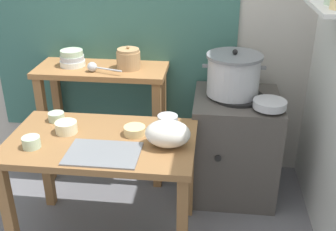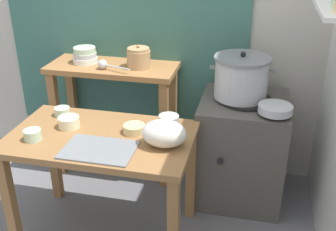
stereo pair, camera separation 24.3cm
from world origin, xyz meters
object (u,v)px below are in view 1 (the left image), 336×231
clay_pot (128,59)px  prep_bowl_1 (56,116)px  prep_table (103,155)px  stove_block (234,145)px  wide_pan (270,104)px  back_shelf_table (103,95)px  steamer_pot (233,74)px  serving_tray (103,153)px  plastic_bag (168,134)px  prep_bowl_4 (135,130)px  bowl_stack_enamel (72,58)px  prep_bowl_2 (168,120)px  ladle (94,67)px  prep_bowl_3 (66,127)px  prep_bowl_0 (31,142)px

clay_pot → prep_bowl_1: bearing=-124.2°
prep_table → stove_block: bearing=37.1°
wide_pan → back_shelf_table: bearing=165.2°
steamer_pot → serving_tray: size_ratio=1.07×
plastic_bag → wide_pan: plastic_bag is taller
stove_block → prep_bowl_4: 0.90m
prep_table → bowl_stack_enamel: 0.93m
back_shelf_table → prep_bowl_1: bearing=-106.5°
prep_bowl_2 → prep_bowl_4: (-0.18, -0.14, -0.01)m
prep_table → prep_bowl_2: prep_bowl_2 is taller
serving_tray → ladle: bearing=108.2°
steamer_pot → serving_tray: bearing=-131.7°
back_shelf_table → prep_bowl_4: size_ratio=7.43×
wide_pan → prep_bowl_2: (-0.64, -0.21, -0.05)m
steamer_pot → prep_bowl_2: (-0.40, -0.42, -0.17)m
serving_tray → plastic_bag: (0.34, 0.13, 0.07)m
bowl_stack_enamel → prep_bowl_1: bearing=-83.9°
clay_pot → plastic_bag: clay_pot is taller
clay_pot → prep_bowl_2: size_ratio=1.36×
prep_bowl_4 → ladle: bearing=125.0°
steamer_pot → ladle: (-0.98, 0.01, 0.01)m
steamer_pot → prep_bowl_3: bearing=-150.1°
wide_pan → prep_bowl_0: 1.48m
back_shelf_table → clay_pot: (0.21, 0.00, 0.29)m
prep_bowl_0 → wide_pan: bearing=22.5°
stove_block → back_shelf_table: bearing=172.6°
prep_bowl_2 → prep_bowl_3: 0.61m
stove_block → serving_tray: stove_block is taller
steamer_pot → prep_bowl_1: steamer_pot is taller
stove_block → prep_bowl_3: prep_bowl_3 is taller
plastic_bag → prep_bowl_4: 0.24m
serving_tray → prep_bowl_2: bearing=51.0°
prep_bowl_3 → prep_bowl_4: 0.41m
bowl_stack_enamel → serving_tray: size_ratio=0.46×
prep_bowl_1 → prep_bowl_2: bearing=0.8°
prep_bowl_4 → prep_bowl_2: bearing=37.2°
stove_block → steamer_pot: size_ratio=1.82×
steamer_pot → prep_table: bearing=-140.6°
clay_pot → prep_bowl_0: bearing=-113.5°
prep_table → stove_block: 1.04m
serving_tray → bowl_stack_enamel: bearing=116.4°
plastic_bag → prep_bowl_1: plastic_bag is taller
prep_bowl_4 → plastic_bag: bearing=-28.3°
wide_pan → prep_bowl_0: wide_pan is taller
steamer_pot → wide_pan: bearing=-41.4°
wide_pan → prep_bowl_0: size_ratio=2.14×
prep_bowl_0 → serving_tray: bearing=-4.0°
steamer_pot → bowl_stack_enamel: 1.18m
clay_pot → prep_bowl_3: size_ratio=1.31×
back_shelf_table → clay_pot: bearing=0.0°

